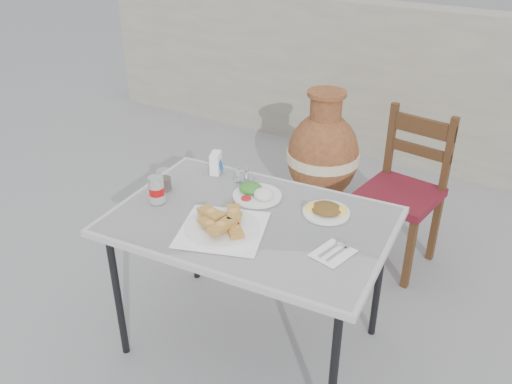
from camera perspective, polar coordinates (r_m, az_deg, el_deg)
The scene contains 13 objects.
ground at distance 2.65m, azimuth -0.48°, elevation -17.20°, with size 80.00×80.00×0.00m, color slate.
cafe_table at distance 2.32m, azimuth -0.56°, elevation -3.77°, with size 1.23×0.89×0.71m.
pide_plate at distance 2.20m, azimuth -3.58°, elevation -3.31°, with size 0.43×0.43×0.07m.
salad_rice_plate at distance 2.43m, azimuth 0.07°, elevation -0.08°, with size 0.22×0.22×0.06m.
salad_chopped_plate at distance 2.33m, azimuth 7.41°, elevation -1.90°, with size 0.20×0.20×0.04m.
soda_can at distance 2.41m, azimuth -10.43°, elevation 0.24°, with size 0.07×0.07×0.12m.
cola_glass at distance 2.52m, azimuth -9.60°, elevation 1.15°, with size 0.07×0.07×0.10m.
napkin_holder at distance 2.64m, azimuth -4.26°, elevation 3.07°, with size 0.08×0.10×0.10m.
condiment_caddy at distance 2.59m, azimuth -1.28°, elevation 1.79°, with size 0.11×0.11×0.07m.
cutlery_napkin at distance 2.10m, azimuth 8.24°, elevation -6.17°, with size 0.15×0.18×0.01m.
chair at distance 3.12m, azimuth 15.24°, elevation 0.23°, with size 0.44×0.44×0.89m.
terracotta_urn at distance 3.60m, azimuth 7.05°, elevation 3.71°, with size 0.48×0.48×0.83m.
back_wall at distance 4.37m, azimuth 17.50°, elevation 10.20°, with size 6.00×0.25×1.20m, color gray.
Camera 1 is at (0.98, -1.55, 1.91)m, focal length 38.00 mm.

